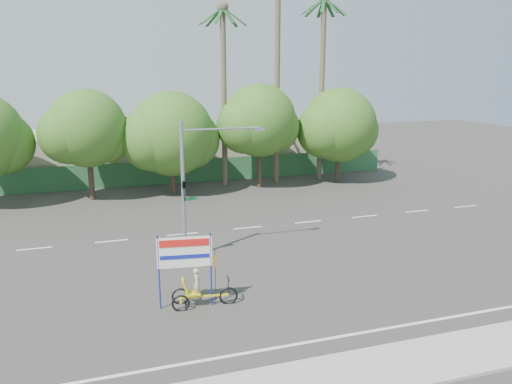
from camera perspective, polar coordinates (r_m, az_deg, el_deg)
name	(u,v)px	position (r m, az deg, el deg)	size (l,w,h in m)	color
ground	(257,284)	(22.72, 0.06, -10.52)	(120.00, 120.00, 0.00)	#33302D
sidewalk_near	(330,380)	(16.60, 8.50, -20.45)	(50.00, 2.40, 0.12)	gray
fence	(179,172)	(42.53, -8.79, 2.32)	(38.00, 0.08, 2.00)	#336B3D
building_left	(55,157)	(46.46, -22.03, 3.69)	(12.00, 8.00, 4.00)	#B4A88F
building_right	(254,150)	(48.50, -0.28, 4.85)	(14.00, 8.00, 3.60)	#B4A88F
tree_left	(87,131)	(37.97, -18.79, 6.58)	(6.66, 5.60, 8.07)	#473828
tree_center	(171,136)	(38.40, -9.71, 6.30)	(7.62, 6.40, 7.85)	#473828
tree_right	(259,123)	(39.88, 0.34, 7.88)	(6.90, 5.80, 8.36)	#473828
tree_far_right	(338,128)	(42.61, 9.40, 7.28)	(7.38, 6.20, 7.94)	#473828
palm_tall	(277,56)	(41.76, 2.47, 15.32)	(3.73, 3.79, 17.45)	#70604C
palm_mid	(322,69)	(43.28, 7.58, 13.75)	(3.73, 3.79, 15.45)	#70604C
palm_short	(224,76)	(40.43, -3.72, 13.08)	(3.73, 3.79, 14.45)	#70604C
traffic_signal	(190,203)	(24.91, -7.56, -1.31)	(4.72, 1.10, 7.00)	gray
trike_billboard	(193,277)	(20.44, -7.20, -9.65)	(3.17, 0.95, 3.14)	black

